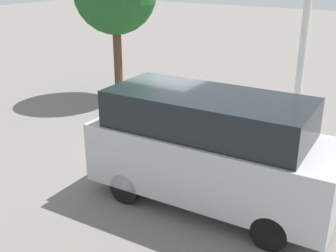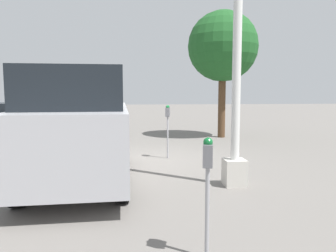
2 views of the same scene
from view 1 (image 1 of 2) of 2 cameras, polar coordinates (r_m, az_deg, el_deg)
name	(u,v)px [view 1 (image 1 of 2)]	position (r m, az deg, el deg)	size (l,w,h in m)	color
ground_plane	(167,155)	(11.19, -0.16, -3.99)	(80.00, 80.00, 0.00)	slate
parking_meter_near	(175,107)	(11.34, 0.99, 2.61)	(0.22, 0.16, 1.56)	#9E9EA3
lamp_post	(299,80)	(10.95, 17.32, 5.94)	(0.44, 0.44, 5.85)	beige
parked_van	(210,148)	(8.59, 5.76, -2.94)	(5.11, 2.19, 2.38)	#B2B2B7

